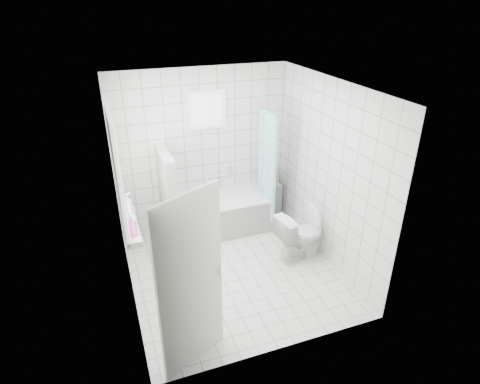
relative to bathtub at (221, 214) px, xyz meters
name	(u,v)px	position (x,y,z in m)	size (l,w,h in m)	color
ground	(234,270)	(-0.17, -1.12, -0.29)	(3.00, 3.00, 0.00)	white
ceiling	(232,86)	(-0.17, -1.12, 2.31)	(3.00, 3.00, 0.00)	white
wall_back	(202,150)	(-0.17, 0.38, 1.01)	(2.80, 0.02, 2.60)	white
wall_front	(284,252)	(-0.17, -2.62, 1.01)	(2.80, 0.02, 2.60)	white
wall_left	(121,207)	(-1.57, -1.12, 1.01)	(0.02, 3.00, 2.60)	white
wall_right	(328,173)	(1.23, -1.12, 1.01)	(0.02, 3.00, 2.60)	white
window_left	(119,173)	(-1.53, -0.82, 1.31)	(0.01, 0.90, 1.40)	white
window_back	(207,110)	(-0.07, 0.33, 1.66)	(0.50, 0.01, 0.50)	white
window_sill	(130,225)	(-1.48, -0.82, 0.57)	(0.18, 1.02, 0.08)	white
door	(191,285)	(-1.07, -2.42, 0.71)	(0.04, 0.80, 2.00)	silver
bathtub	(221,214)	(0.00, 0.00, 0.00)	(1.56, 0.77, 0.58)	white
partition_wall	(168,199)	(-0.85, -0.05, 0.46)	(0.15, 0.85, 1.50)	white
tiled_ledge	(269,199)	(0.98, 0.26, -0.02)	(0.40, 0.24, 0.55)	white
toilet	(301,236)	(0.86, -1.15, 0.08)	(0.42, 0.73, 0.75)	white
curtain_rod	(265,108)	(0.72, -0.02, 1.71)	(0.02, 0.02, 0.80)	silver
shower_curtain	(266,166)	(0.72, -0.15, 0.81)	(0.14, 0.48, 1.78)	#46CECE
tub_faucet	(220,174)	(0.10, 0.34, 0.56)	(0.18, 0.06, 0.06)	silver
sill_bottles	(129,213)	(-1.47, -0.82, 0.74)	(0.17, 0.73, 0.33)	white
ledge_bottles	(271,179)	(0.99, 0.23, 0.38)	(0.17, 0.20, 0.28)	red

